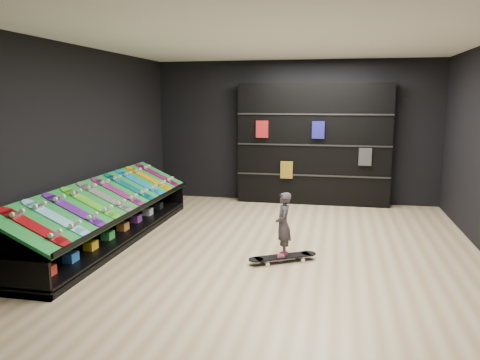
% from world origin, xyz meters
% --- Properties ---
extents(floor, '(6.00, 7.00, 0.01)m').
position_xyz_m(floor, '(0.00, 0.00, 0.00)').
color(floor, tan).
rests_on(floor, ground).
extents(ceiling, '(6.00, 7.00, 0.01)m').
position_xyz_m(ceiling, '(0.00, 0.00, 3.00)').
color(ceiling, white).
rests_on(ceiling, ground).
extents(wall_back, '(6.00, 0.02, 3.00)m').
position_xyz_m(wall_back, '(0.00, 3.50, 1.50)').
color(wall_back, black).
rests_on(wall_back, ground).
extents(wall_front, '(6.00, 0.02, 3.00)m').
position_xyz_m(wall_front, '(0.00, -3.50, 1.50)').
color(wall_front, black).
rests_on(wall_front, ground).
extents(wall_left, '(0.02, 7.00, 3.00)m').
position_xyz_m(wall_left, '(-3.00, 0.00, 1.50)').
color(wall_left, black).
rests_on(wall_left, ground).
extents(display_rack, '(0.90, 4.50, 0.50)m').
position_xyz_m(display_rack, '(-2.55, 0.00, 0.25)').
color(display_rack, black).
rests_on(display_rack, ground).
extents(turf_ramp, '(0.92, 4.50, 0.46)m').
position_xyz_m(turf_ramp, '(-2.50, 0.00, 0.71)').
color(turf_ramp, '#116C24').
rests_on(turf_ramp, display_rack).
extents(back_shelving, '(3.14, 0.37, 2.52)m').
position_xyz_m(back_shelving, '(0.41, 3.32, 1.26)').
color(back_shelving, black).
rests_on(back_shelving, ground).
extents(floor_skateboard, '(0.96, 0.68, 0.09)m').
position_xyz_m(floor_skateboard, '(0.23, -0.45, 0.04)').
color(floor_skateboard, black).
rests_on(floor_skateboard, ground).
extents(child, '(0.17, 0.22, 0.53)m').
position_xyz_m(child, '(0.23, -0.45, 0.35)').
color(child, black).
rests_on(child, floor_skateboard).
extents(display_board_0, '(0.93, 0.22, 0.50)m').
position_xyz_m(display_board_0, '(-2.49, -1.90, 0.74)').
color(display_board_0, red).
rests_on(display_board_0, turf_ramp).
extents(display_board_1, '(0.93, 0.22, 0.50)m').
position_xyz_m(display_board_1, '(-2.49, -1.48, 0.74)').
color(display_board_1, '#0CB2E5').
rests_on(display_board_1, turf_ramp).
extents(display_board_2, '(0.93, 0.22, 0.50)m').
position_xyz_m(display_board_2, '(-2.49, -1.06, 0.74)').
color(display_board_2, purple).
rests_on(display_board_2, turf_ramp).
extents(display_board_3, '(0.93, 0.22, 0.50)m').
position_xyz_m(display_board_3, '(-2.49, -0.63, 0.74)').
color(display_board_3, green).
rests_on(display_board_3, turf_ramp).
extents(display_board_4, '(0.93, 0.22, 0.50)m').
position_xyz_m(display_board_4, '(-2.49, -0.21, 0.74)').
color(display_board_4, black).
rests_on(display_board_4, turf_ramp).
extents(display_board_5, '(0.93, 0.22, 0.50)m').
position_xyz_m(display_board_5, '(-2.49, 0.21, 0.74)').
color(display_board_5, '#2626BF').
rests_on(display_board_5, turf_ramp).
extents(display_board_6, '(0.93, 0.22, 0.50)m').
position_xyz_m(display_board_6, '(-2.49, 0.63, 0.74)').
color(display_board_6, '#0C8C99').
rests_on(display_board_6, turf_ramp).
extents(display_board_7, '(0.93, 0.22, 0.50)m').
position_xyz_m(display_board_7, '(-2.49, 1.06, 0.74)').
color(display_board_7, blue).
rests_on(display_board_7, turf_ramp).
extents(display_board_8, '(0.93, 0.22, 0.50)m').
position_xyz_m(display_board_8, '(-2.49, 1.48, 0.74)').
color(display_board_8, yellow).
rests_on(display_board_8, turf_ramp).
extents(display_board_9, '(0.93, 0.22, 0.50)m').
position_xyz_m(display_board_9, '(-2.49, 1.90, 0.74)').
color(display_board_9, '#E5198C').
rests_on(display_board_9, turf_ramp).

